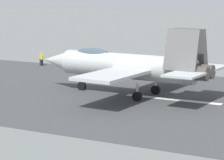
# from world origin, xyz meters

# --- Properties ---
(ground_plane) EXTENTS (400.00, 400.00, 0.00)m
(ground_plane) POSITION_xyz_m (0.00, 0.00, 0.00)
(ground_plane) COLOR slate
(runway_strip) EXTENTS (240.00, 26.00, 0.02)m
(runway_strip) POSITION_xyz_m (-0.02, 0.00, 0.01)
(runway_strip) COLOR #3C3E3F
(runway_strip) RESTS_ON ground
(fighter_jet) EXTENTS (16.08, 14.55, 5.70)m
(fighter_jet) POSITION_xyz_m (3.32, 0.16, 2.50)
(fighter_jet) COLOR #AEB4B6
(fighter_jet) RESTS_ON ground
(crew_person) EXTENTS (0.57, 0.49, 1.58)m
(crew_person) POSITION_xyz_m (20.01, -11.11, 0.79)
(crew_person) COLOR #1E2338
(crew_person) RESTS_ON ground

